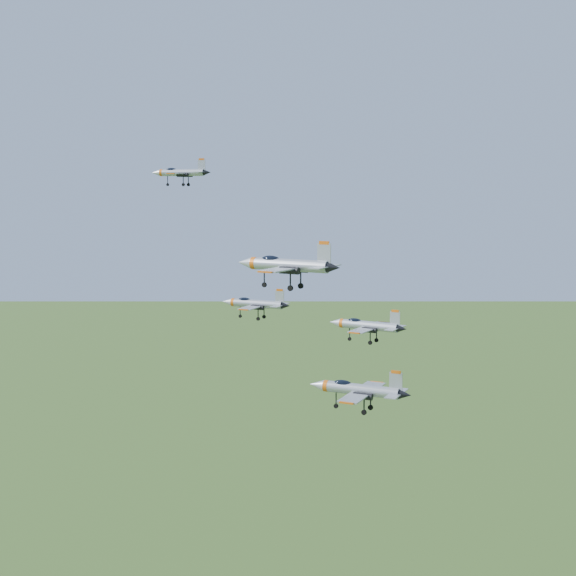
% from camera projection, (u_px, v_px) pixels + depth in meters
% --- Properties ---
extents(jet_lead, '(10.53, 8.63, 2.83)m').
position_uv_depth(jet_lead, '(180.00, 172.00, 129.95)').
color(jet_lead, '#9DA2A9').
extents(jet_left_high, '(11.83, 9.82, 3.16)m').
position_uv_depth(jet_left_high, '(255.00, 303.00, 125.10)').
color(jet_left_high, '#9DA2A9').
extents(jet_right_high, '(13.91, 11.70, 3.74)m').
position_uv_depth(jet_right_high, '(286.00, 265.00, 94.91)').
color(jet_right_high, '#9DA2A9').
extents(jet_left_low, '(13.32, 11.22, 3.58)m').
position_uv_depth(jet_left_low, '(366.00, 325.00, 126.39)').
color(jet_left_low, '#9DA2A9').
extents(jet_right_low, '(13.90, 11.57, 3.71)m').
position_uv_depth(jet_right_low, '(358.00, 389.00, 102.93)').
color(jet_right_low, '#9DA2A9').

